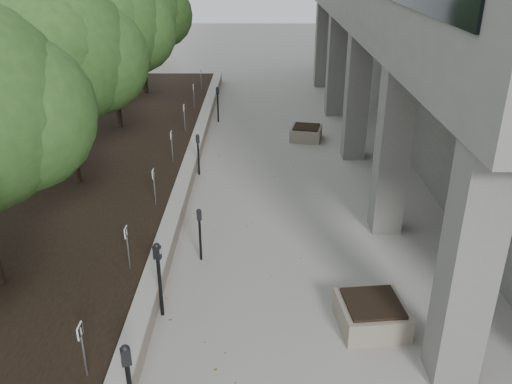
{
  "coord_description": "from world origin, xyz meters",
  "views": [
    {
      "loc": [
        0.28,
        -5.78,
        6.4
      ],
      "look_at": [
        0.21,
        6.22,
        0.88
      ],
      "focal_mm": 37.58,
      "sensor_mm": 36.0,
      "label": 1
    }
  ],
  "objects_px": {
    "parking_meter_2": "(160,280)",
    "parking_meter_4": "(198,155)",
    "parking_meter_5": "(218,104)",
    "planter_back": "(306,133)",
    "planter_front": "(372,314)",
    "crabapple_tree_3": "(64,85)",
    "crabapple_tree_4": "(112,51)",
    "parking_meter_3": "(200,235)",
    "crabapple_tree_5": "(141,30)"
  },
  "relations": [
    {
      "from": "parking_meter_2",
      "to": "parking_meter_5",
      "type": "relative_size",
      "value": 1.11
    },
    {
      "from": "parking_meter_2",
      "to": "parking_meter_4",
      "type": "xyz_separation_m",
      "value": [
        0.0,
        6.89,
        -0.13
      ]
    },
    {
      "from": "parking_meter_2",
      "to": "crabapple_tree_4",
      "type": "bearing_deg",
      "value": 123.62
    },
    {
      "from": "parking_meter_4",
      "to": "parking_meter_5",
      "type": "distance_m",
      "value": 5.46
    },
    {
      "from": "crabapple_tree_4",
      "to": "parking_meter_4",
      "type": "height_order",
      "value": "crabapple_tree_4"
    },
    {
      "from": "crabapple_tree_4",
      "to": "parking_meter_3",
      "type": "height_order",
      "value": "crabapple_tree_4"
    },
    {
      "from": "parking_meter_5",
      "to": "planter_back",
      "type": "bearing_deg",
      "value": -42.42
    },
    {
      "from": "crabapple_tree_5",
      "to": "parking_meter_2",
      "type": "xyz_separation_m",
      "value": [
        3.25,
        -15.49,
        -2.33
      ]
    },
    {
      "from": "crabapple_tree_4",
      "to": "planter_back",
      "type": "xyz_separation_m",
      "value": [
        6.8,
        -0.26,
        -2.87
      ]
    },
    {
      "from": "crabapple_tree_3",
      "to": "parking_meter_2",
      "type": "bearing_deg",
      "value": -59.36
    },
    {
      "from": "crabapple_tree_4",
      "to": "parking_meter_5",
      "type": "distance_m",
      "value": 4.61
    },
    {
      "from": "planter_front",
      "to": "parking_meter_4",
      "type": "bearing_deg",
      "value": 118.42
    },
    {
      "from": "parking_meter_2",
      "to": "planter_back",
      "type": "relative_size",
      "value": 1.48
    },
    {
      "from": "crabapple_tree_4",
      "to": "planter_back",
      "type": "height_order",
      "value": "crabapple_tree_4"
    },
    {
      "from": "crabapple_tree_5",
      "to": "parking_meter_3",
      "type": "relative_size",
      "value": 4.28
    },
    {
      "from": "parking_meter_3",
      "to": "parking_meter_4",
      "type": "xyz_separation_m",
      "value": [
        -0.54,
        4.91,
        0.02
      ]
    },
    {
      "from": "parking_meter_5",
      "to": "planter_front",
      "type": "bearing_deg",
      "value": -83.71
    },
    {
      "from": "parking_meter_4",
      "to": "planter_front",
      "type": "height_order",
      "value": "parking_meter_4"
    },
    {
      "from": "crabapple_tree_3",
      "to": "parking_meter_4",
      "type": "distance_m",
      "value": 4.32
    },
    {
      "from": "crabapple_tree_3",
      "to": "parking_meter_3",
      "type": "bearing_deg",
      "value": -42.71
    },
    {
      "from": "planter_back",
      "to": "planter_front",
      "type": "bearing_deg",
      "value": -88.06
    },
    {
      "from": "crabapple_tree_5",
      "to": "parking_meter_2",
      "type": "distance_m",
      "value": 16.0
    },
    {
      "from": "crabapple_tree_4",
      "to": "planter_back",
      "type": "bearing_deg",
      "value": -2.16
    },
    {
      "from": "planter_front",
      "to": "crabapple_tree_3",
      "type": "bearing_deg",
      "value": 140.94
    },
    {
      "from": "parking_meter_2",
      "to": "parking_meter_5",
      "type": "bearing_deg",
      "value": 105.42
    },
    {
      "from": "crabapple_tree_3",
      "to": "crabapple_tree_4",
      "type": "xyz_separation_m",
      "value": [
        0.0,
        5.0,
        0.0
      ]
    },
    {
      "from": "crabapple_tree_4",
      "to": "parking_meter_2",
      "type": "height_order",
      "value": "crabapple_tree_4"
    },
    {
      "from": "crabapple_tree_3",
      "to": "parking_meter_2",
      "type": "distance_m",
      "value": 6.79
    },
    {
      "from": "parking_meter_3",
      "to": "planter_back",
      "type": "distance_m",
      "value": 8.78
    },
    {
      "from": "parking_meter_5",
      "to": "crabapple_tree_4",
      "type": "bearing_deg",
      "value": -161.63
    },
    {
      "from": "crabapple_tree_4",
      "to": "parking_meter_4",
      "type": "bearing_deg",
      "value": -47.86
    },
    {
      "from": "crabapple_tree_5",
      "to": "parking_meter_4",
      "type": "relative_size",
      "value": 4.15
    },
    {
      "from": "parking_meter_3",
      "to": "crabapple_tree_5",
      "type": "bearing_deg",
      "value": 94.97
    },
    {
      "from": "crabapple_tree_4",
      "to": "parking_meter_3",
      "type": "relative_size",
      "value": 4.28
    },
    {
      "from": "parking_meter_5",
      "to": "planter_front",
      "type": "height_order",
      "value": "parking_meter_5"
    },
    {
      "from": "crabapple_tree_3",
      "to": "planter_front",
      "type": "xyz_separation_m",
      "value": [
        7.15,
        -5.81,
        -2.85
      ]
    },
    {
      "from": "crabapple_tree_3",
      "to": "planter_front",
      "type": "bearing_deg",
      "value": -39.06
    },
    {
      "from": "crabapple_tree_4",
      "to": "planter_back",
      "type": "relative_size",
      "value": 5.1
    },
    {
      "from": "crabapple_tree_4",
      "to": "parking_meter_4",
      "type": "xyz_separation_m",
      "value": [
        3.25,
        -3.59,
        -2.46
      ]
    },
    {
      "from": "parking_meter_5",
      "to": "planter_back",
      "type": "xyz_separation_m",
      "value": [
        3.34,
        -2.12,
        -0.46
      ]
    },
    {
      "from": "crabapple_tree_3",
      "to": "crabapple_tree_4",
      "type": "relative_size",
      "value": 1.0
    },
    {
      "from": "parking_meter_4",
      "to": "planter_front",
      "type": "relative_size",
      "value": 1.12
    },
    {
      "from": "crabapple_tree_5",
      "to": "parking_meter_3",
      "type": "xyz_separation_m",
      "value": [
        3.79,
        -13.5,
        -2.48
      ]
    },
    {
      "from": "crabapple_tree_3",
      "to": "planter_front",
      "type": "distance_m",
      "value": 9.64
    },
    {
      "from": "planter_back",
      "to": "parking_meter_2",
      "type": "bearing_deg",
      "value": -109.12
    },
    {
      "from": "parking_meter_4",
      "to": "planter_back",
      "type": "relative_size",
      "value": 1.23
    },
    {
      "from": "planter_back",
      "to": "parking_meter_5",
      "type": "bearing_deg",
      "value": 147.54
    },
    {
      "from": "crabapple_tree_5",
      "to": "parking_meter_4",
      "type": "height_order",
      "value": "crabapple_tree_5"
    },
    {
      "from": "crabapple_tree_4",
      "to": "planter_front",
      "type": "distance_m",
      "value": 13.27
    },
    {
      "from": "crabapple_tree_4",
      "to": "planter_front",
      "type": "height_order",
      "value": "crabapple_tree_4"
    }
  ]
}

